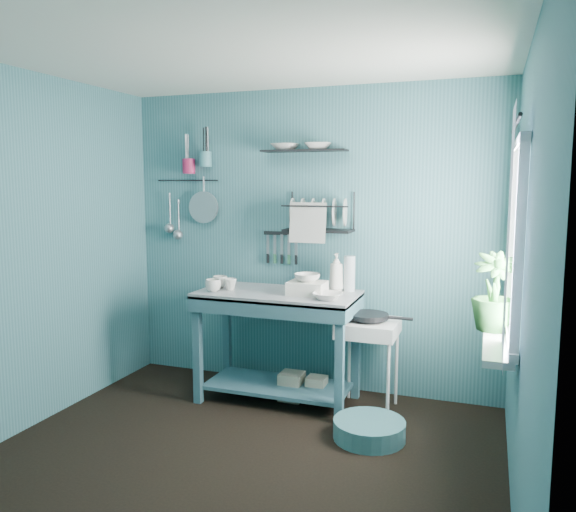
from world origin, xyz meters
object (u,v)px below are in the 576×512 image
(frying_pan, at_px, (369,316))
(floor_basin, at_px, (369,430))
(utensil_cup_magenta, at_px, (189,166))
(utensil_cup_teal, at_px, (205,159))
(mug_mid, at_px, (230,284))
(hotplate_stand, at_px, (368,366))
(potted_plant, at_px, (494,292))
(mug_left, at_px, (213,285))
(mug_right, at_px, (220,282))
(work_counter, at_px, (278,346))
(dish_rack, at_px, (319,212))
(soap_bottle, at_px, (336,272))
(water_bottle, at_px, (349,274))
(wash_tub, at_px, (307,288))
(storage_tin_large, at_px, (292,386))
(storage_tin_small, at_px, (317,389))
(colander, at_px, (204,207))

(frying_pan, distance_m, floor_basin, 0.84)
(utensil_cup_magenta, relative_size, utensil_cup_teal, 1.00)
(mug_mid, xyz_separation_m, hotplate_stand, (1.09, 0.11, -0.58))
(hotplate_stand, relative_size, frying_pan, 2.34)
(utensil_cup_teal, distance_m, potted_plant, 2.66)
(mug_left, bearing_deg, potted_plant, -7.69)
(mug_right, distance_m, utensil_cup_magenta, 1.11)
(work_counter, distance_m, mug_mid, 0.62)
(utensil_cup_magenta, bearing_deg, utensil_cup_teal, 0.00)
(dish_rack, bearing_deg, potted_plant, -32.77)
(hotplate_stand, distance_m, utensil_cup_magenta, 2.29)
(work_counter, distance_m, floor_basin, 1.01)
(soap_bottle, height_order, water_bottle, soap_bottle)
(mug_right, xyz_separation_m, wash_tub, (0.75, -0.02, 0.00))
(hotplate_stand, xyz_separation_m, storage_tin_large, (-0.61, 0.00, -0.24))
(dish_rack, bearing_deg, mug_right, -161.44)
(floor_basin, bearing_deg, wash_tub, 144.51)
(storage_tin_large, bearing_deg, work_counter, -153.43)
(wash_tub, distance_m, utensil_cup_teal, 1.50)
(water_bottle, xyz_separation_m, hotplate_stand, (0.19, -0.17, -0.67))
(mug_right, relative_size, frying_pan, 0.41)
(mug_right, height_order, storage_tin_small, mug_right)
(work_counter, bearing_deg, storage_tin_small, 20.48)
(utensil_cup_magenta, bearing_deg, storage_tin_small, -12.24)
(floor_basin, bearing_deg, frying_pan, 103.68)
(work_counter, height_order, storage_tin_small, work_counter)
(work_counter, bearing_deg, mug_mid, -165.47)
(soap_bottle, bearing_deg, storage_tin_large, -154.89)
(floor_basin, bearing_deg, soap_bottle, 122.95)
(mug_right, bearing_deg, colander, 131.94)
(frying_pan, bearing_deg, mug_right, -177.68)
(hotplate_stand, distance_m, floor_basin, 0.57)
(water_bottle, bearing_deg, potted_plant, -31.72)
(mug_left, distance_m, potted_plant, 2.09)
(wash_tub, xyz_separation_m, soap_bottle, (0.17, 0.22, 0.10))
(wash_tub, bearing_deg, storage_tin_small, 63.43)
(soap_bottle, distance_m, floor_basin, 1.23)
(hotplate_stand, height_order, storage_tin_large, hotplate_stand)
(utensil_cup_magenta, xyz_separation_m, storage_tin_large, (1.07, -0.30, -1.76))
(mug_right, xyz_separation_m, floor_basin, (1.33, -0.43, -0.87))
(frying_pan, distance_m, storage_tin_large, 0.88)
(mug_right, xyz_separation_m, soap_bottle, (0.92, 0.20, 0.10))
(mug_left, bearing_deg, utensil_cup_teal, 122.09)
(utensil_cup_teal, bearing_deg, hotplate_stand, -11.40)
(work_counter, relative_size, hotplate_stand, 1.78)
(wash_tub, xyz_separation_m, storage_tin_large, (-0.15, 0.07, -0.82))
(mug_right, height_order, colander, colander)
(frying_pan, bearing_deg, utensil_cup_magenta, 169.69)
(mug_mid, xyz_separation_m, colander, (-0.47, 0.44, 0.59))
(mug_mid, distance_m, utensil_cup_magenta, 1.19)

